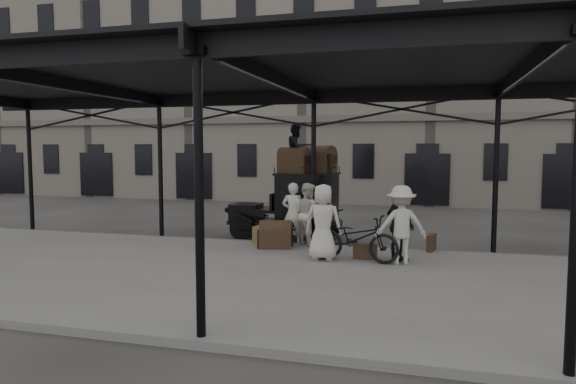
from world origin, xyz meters
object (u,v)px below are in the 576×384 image
bicycle (356,238)px  taxi (298,203)px  steamer_trunk_roof_near (294,162)px  porter_official (399,226)px  steamer_trunk_platform (275,236)px  porter_left (293,213)px

bicycle → taxi: bearing=46.7°
bicycle → steamer_trunk_roof_near: (-2.42, 3.10, 1.79)m
steamer_trunk_roof_near → porter_official: bearing=-30.8°
porter_official → steamer_trunk_roof_near: size_ratio=1.94×
porter_official → steamer_trunk_platform: size_ratio=2.00×
porter_left → steamer_trunk_platform: 1.00m
bicycle → steamer_trunk_platform: bearing=77.7°
bicycle → porter_official: bearing=-62.7°
taxi → porter_official: size_ratio=2.04×
taxi → steamer_trunk_platform: size_ratio=4.08×
porter_left → porter_official: porter_left is taller
porter_official → steamer_trunk_platform: bearing=36.0°
bicycle → steamer_trunk_roof_near: bearing=49.7°
porter_official → steamer_trunk_roof_near: (-3.46, 2.81, 1.47)m
steamer_trunk_roof_near → taxi: bearing=80.2°
porter_official → steamer_trunk_platform: porter_official is taller
porter_left → bicycle: bearing=135.5°
porter_left → steamer_trunk_platform: porter_left is taller
taxi → porter_left: taxi is taller
bicycle → steamer_trunk_roof_near: steamer_trunk_roof_near is taller
porter_left → porter_official: 3.50m
porter_official → taxi: bearing=6.7°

